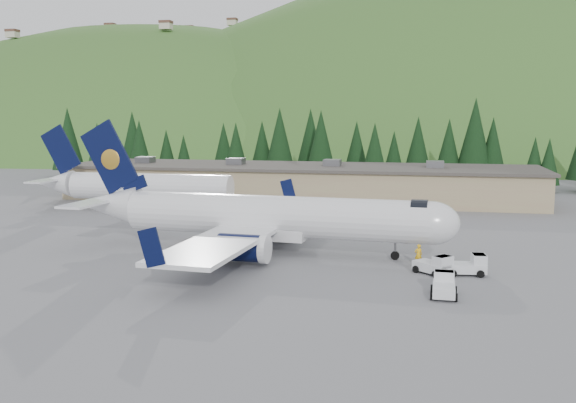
# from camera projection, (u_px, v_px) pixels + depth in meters

# --- Properties ---
(ground) EXTENTS (600.00, 600.00, 0.00)m
(ground) POSITION_uv_depth(u_px,v_px,m) (275.00, 252.00, 59.69)
(ground) COLOR slate
(airliner) EXTENTS (37.05, 34.76, 12.29)m
(airliner) POSITION_uv_depth(u_px,v_px,m) (263.00, 217.00, 59.54)
(airliner) COLOR white
(airliner) RESTS_ON ground
(second_airliner) EXTENTS (27.50, 11.00, 10.05)m
(second_airliner) POSITION_uv_depth(u_px,v_px,m) (131.00, 186.00, 85.68)
(second_airliner) COLOR white
(second_airliner) RESTS_ON ground
(baggage_tug_a) EXTENTS (3.36, 2.25, 1.71)m
(baggage_tug_a) POSITION_uv_depth(u_px,v_px,m) (469.00, 266.00, 51.25)
(baggage_tug_a) COLOR silver
(baggage_tug_a) RESTS_ON ground
(baggage_tug_b) EXTENTS (3.34, 3.25, 1.66)m
(baggage_tug_b) POSITION_uv_depth(u_px,v_px,m) (435.00, 266.00, 51.34)
(baggage_tug_b) COLOR silver
(baggage_tug_b) RESTS_ON ground
(baggage_tug_c) EXTENTS (1.91, 3.08, 1.62)m
(baggage_tug_c) POSITION_uv_depth(u_px,v_px,m) (444.00, 286.00, 45.34)
(baggage_tug_c) COLOR silver
(baggage_tug_c) RESTS_ON ground
(terminal_building) EXTENTS (71.00, 17.00, 6.10)m
(terminal_building) POSITION_uv_depth(u_px,v_px,m) (299.00, 182.00, 97.21)
(terminal_building) COLOR tan
(terminal_building) RESTS_ON ground
(ramp_worker) EXTENTS (0.77, 0.64, 1.83)m
(ramp_worker) POSITION_uv_depth(u_px,v_px,m) (418.00, 255.00, 54.54)
(ramp_worker) COLOR yellow
(ramp_worker) RESTS_ON ground
(tree_line) EXTENTS (111.44, 17.76, 14.45)m
(tree_line) POSITION_uv_depth(u_px,v_px,m) (329.00, 145.00, 117.86)
(tree_line) COLOR black
(tree_line) RESTS_ON ground
(hills) EXTENTS (614.00, 330.00, 300.00)m
(hills) POSITION_uv_depth(u_px,v_px,m) (518.00, 351.00, 260.94)
(hills) COLOR #304D1E
(hills) RESTS_ON ground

